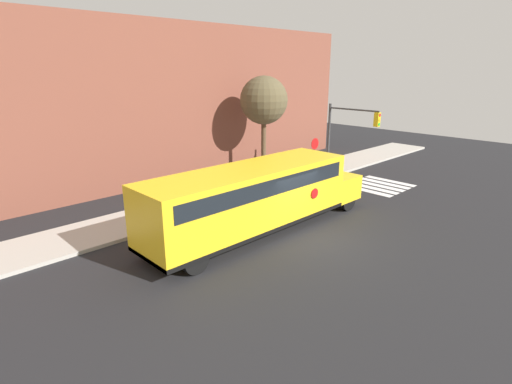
% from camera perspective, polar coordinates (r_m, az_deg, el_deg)
% --- Properties ---
extents(ground_plane, '(60.00, 60.00, 0.00)m').
position_cam_1_polar(ground_plane, '(16.43, 7.64, -6.64)').
color(ground_plane, black).
extents(sidewalk_strip, '(44.00, 3.00, 0.15)m').
position_cam_1_polar(sidewalk_strip, '(20.75, -6.52, -1.22)').
color(sidewalk_strip, '#B2ADA3').
rests_on(sidewalk_strip, ground).
extents(building_backdrop, '(32.00, 4.00, 9.22)m').
position_cam_1_polar(building_backdrop, '(25.25, -16.17, 12.06)').
color(building_backdrop, brown).
rests_on(building_backdrop, ground).
extents(crosswalk_stripes, '(3.30, 3.20, 0.01)m').
position_cam_1_polar(crosswalk_stripes, '(24.59, 17.08, 0.90)').
color(crosswalk_stripes, white).
rests_on(crosswalk_stripes, ground).
extents(school_bus, '(11.14, 2.57, 2.86)m').
position_cam_1_polar(school_bus, '(16.29, -0.03, -0.44)').
color(school_bus, yellow).
rests_on(school_bus, ground).
extents(stop_sign, '(0.68, 0.10, 2.54)m').
position_cam_1_polar(stop_sign, '(24.90, 8.32, 5.65)').
color(stop_sign, '#38383A').
rests_on(stop_sign, ground).
extents(traffic_light, '(0.28, 3.52, 4.51)m').
position_cam_1_polar(traffic_light, '(25.28, 12.75, 8.73)').
color(traffic_light, '#38383A').
rests_on(traffic_light, ground).
extents(tree_near_sidewalk, '(2.95, 2.95, 6.20)m').
position_cam_1_polar(tree_near_sidewalk, '(25.21, 1.13, 12.89)').
color(tree_near_sidewalk, brown).
rests_on(tree_near_sidewalk, ground).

